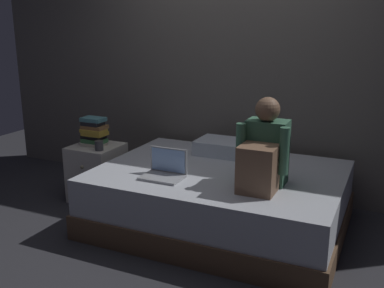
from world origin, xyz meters
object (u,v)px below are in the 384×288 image
laptop (165,170)px  book_stack (94,132)px  person_sitting (264,153)px  mug (99,146)px  bed (220,198)px  nightstand (97,172)px  pillow (228,147)px

laptop → book_stack: bearing=156.8°
person_sitting → mug: person_sitting is taller
bed → person_sitting: (0.42, -0.22, 0.50)m
bed → person_sitting: 0.69m
nightstand → book_stack: book_stack is taller
nightstand → book_stack: 0.40m
laptop → mug: 0.89m
bed → person_sitting: person_sitting is taller
nightstand → bed: bearing=-3.0°
nightstand → pillow: (1.19, 0.38, 0.29)m
pillow → book_stack: 1.27m
bed → laptop: bearing=-133.2°
person_sitting → book_stack: 1.76m
pillow → book_stack: (-1.21, -0.38, 0.11)m
bed → pillow: (-0.11, 0.45, 0.32)m
laptop → pillow: (0.23, 0.80, 0.01)m
mug → pillow: bearing=25.2°
bed → laptop: size_ratio=6.25×
pillow → nightstand: bearing=-162.3°
nightstand → person_sitting: size_ratio=0.82×
bed → mug: (-1.17, -0.05, 0.34)m
person_sitting → bed: bearing=151.8°
bed → nightstand: (-1.30, 0.07, 0.02)m
book_stack → nightstand: bearing=-2.2°
bed → mug: mug is taller
mug → bed: bearing=2.5°
nightstand → person_sitting: person_sitting is taller
person_sitting → mug: bearing=173.8°
laptop → mug: size_ratio=3.56×
book_stack → mug: 0.21m
pillow → book_stack: bearing=-162.5°
bed → mug: 1.22m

